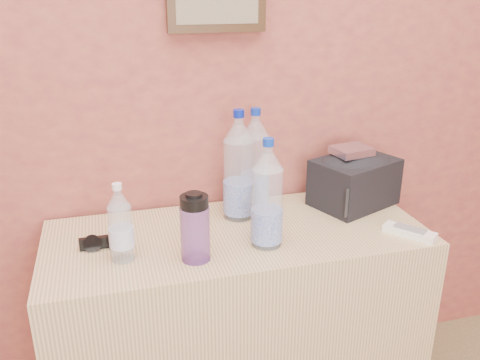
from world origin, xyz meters
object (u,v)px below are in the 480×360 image
dresser (237,329)px  pet_large_d (267,199)px  pet_large_c (255,164)px  pet_small (121,227)px  pet_large_b (239,171)px  ac_remote (410,232)px  toiletry_bag (354,179)px  nalgene_bottle (195,227)px  sunglasses (104,242)px  foil_packet (352,151)px

dresser → pet_large_d: (0.06, -0.10, 0.50)m
pet_large_c → pet_small: size_ratio=1.52×
pet_large_b → ac_remote: bearing=-30.0°
pet_large_c → toiletry_bag: pet_large_c is taller
pet_large_b → toiletry_bag: bearing=-0.7°
nalgene_bottle → toiletry_bag: bearing=21.3°
pet_small → nalgene_bottle: (0.19, -0.05, -0.00)m
pet_small → sunglasses: pet_small is taller
toiletry_bag → sunglasses: bearing=164.5°
dresser → foil_packet: foil_packet is taller
pet_large_c → pet_small: pet_large_c is taller
pet_large_c → pet_large_d: (-0.05, -0.27, -0.01)m
nalgene_bottle → ac_remote: (0.64, -0.03, -0.09)m
nalgene_bottle → toiletry_bag: nalgene_bottle is taller
pet_large_b → sunglasses: bearing=-166.7°
dresser → pet_large_b: 0.52m
pet_large_c → pet_small: (-0.45, -0.25, -0.05)m
pet_large_d → nalgene_bottle: size_ratio=1.63×
pet_large_b → foil_packet: (0.38, -0.01, 0.04)m
dresser → pet_large_c: size_ratio=3.41×
toiletry_bag → ac_remote: bearing=-99.9°
dresser → pet_small: bearing=-167.5°
pet_large_c → nalgene_bottle: 0.40m
pet_large_b → nalgene_bottle: 0.30m
sunglasses → ac_remote: sunglasses is taller
pet_small → ac_remote: 0.84m
pet_small → foil_packet: bearing=13.2°
pet_large_d → sunglasses: size_ratio=2.33×
foil_packet → sunglasses: bearing=-173.3°
pet_small → foil_packet: 0.78m
toiletry_bag → nalgene_bottle: bearing=179.2°
nalgene_bottle → ac_remote: nalgene_bottle is taller
sunglasses → nalgene_bottle: bearing=-29.8°
nalgene_bottle → ac_remote: 0.65m
pet_large_d → ac_remote: 0.45m
pet_large_d → toiletry_bag: bearing=27.9°
pet_large_c → ac_remote: pet_large_c is taller
nalgene_bottle → pet_small: bearing=165.0°
pet_large_c → pet_large_d: pet_large_c is taller
pet_small → nalgene_bottle: bearing=-15.0°
pet_small → toiletry_bag: (0.77, 0.18, -0.01)m
toiletry_bag → foil_packet: bearing=157.6°
pet_large_d → sunglasses: 0.48m
toiletry_bag → foil_packet: foil_packet is taller
dresser → ac_remote: ac_remote is taller
nalgene_bottle → foil_packet: size_ratio=1.64×
ac_remote → dresser: bearing=-145.7°
pet_small → nalgene_bottle: size_ratio=1.14×
nalgene_bottle → ac_remote: bearing=-2.7°
ac_remote → foil_packet: (-0.07, 0.26, 0.18)m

